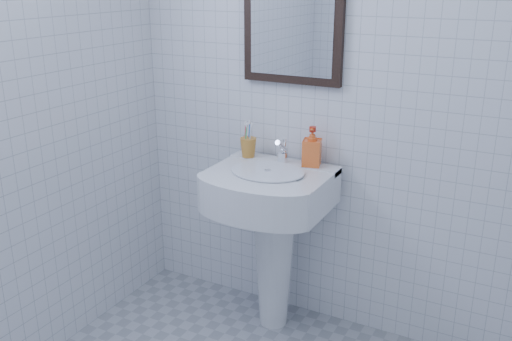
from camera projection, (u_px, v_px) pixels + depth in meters
The scene contains 6 objects.
wall_back at pixel (343, 85), 2.65m from camera, with size 2.20×0.02×2.50m, color silver.
washbasin at pixel (272, 222), 2.80m from camera, with size 0.57×0.41×0.87m.
faucet at pixel (282, 153), 2.78m from camera, with size 0.05×0.11×0.13m.
toothbrush_cup at pixel (248, 147), 2.87m from camera, with size 0.08×0.08×0.10m, color #BD7A2B, non-canonical shape.
soap_dispenser at pixel (312, 146), 2.72m from camera, with size 0.09×0.09×0.19m, color #E94416.
wall_mirror at pixel (293, 17), 2.64m from camera, with size 0.50×0.04×0.62m.
Camera 1 is at (0.87, -1.32, 1.74)m, focal length 40.00 mm.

